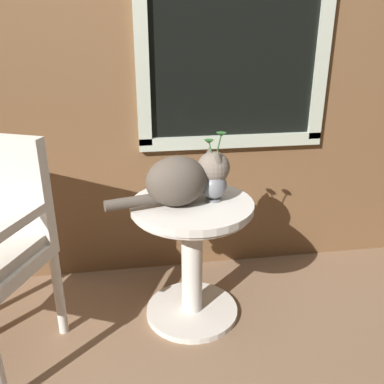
{
  "coord_description": "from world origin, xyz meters",
  "views": [
    {
      "loc": [
        -0.16,
        -1.43,
        1.37
      ],
      "look_at": [
        0.11,
        0.29,
        0.67
      ],
      "focal_mm": 38.27,
      "sensor_mm": 36.0,
      "label": 1
    }
  ],
  "objects": [
    {
      "name": "ground_plane",
      "position": [
        0.0,
        0.0,
        0.0
      ],
      "size": [
        6.0,
        6.0,
        0.0
      ],
      "primitive_type": "plane",
      "color": "#7F6047"
    },
    {
      "name": "back_wall",
      "position": [
        0.02,
        0.78,
        1.3
      ],
      "size": [
        4.0,
        0.07,
        2.6
      ],
      "color": "brown",
      "rests_on": "ground_plane"
    },
    {
      "name": "wicker_side_table",
      "position": [
        0.11,
        0.29,
        0.42
      ],
      "size": [
        0.57,
        0.57,
        0.62
      ],
      "color": "silver",
      "rests_on": "ground_plane"
    },
    {
      "name": "cat",
      "position": [
        0.07,
        0.28,
        0.74
      ],
      "size": [
        0.57,
        0.29,
        0.25
      ],
      "color": "brown",
      "rests_on": "wicker_side_table"
    },
    {
      "name": "pewter_vase_with_ivy",
      "position": [
        0.21,
        0.29,
        0.71
      ],
      "size": [
        0.12,
        0.12,
        0.33
      ],
      "color": "slate",
      "rests_on": "wicker_side_table"
    }
  ]
}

